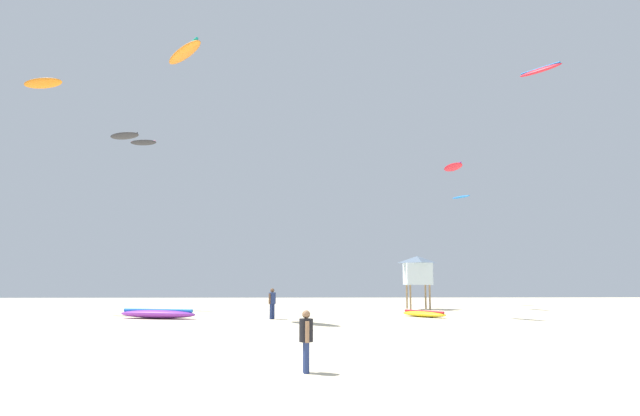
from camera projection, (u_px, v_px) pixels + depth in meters
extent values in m
plane|color=beige|center=(348.00, 407.00, 10.00)|extent=(120.00, 120.00, 0.00)
cylinder|color=navy|center=(306.00, 357.00, 13.73)|extent=(0.14, 0.14, 0.76)
cylinder|color=navy|center=(307.00, 358.00, 13.56)|extent=(0.14, 0.14, 0.76)
cylinder|color=black|center=(306.00, 330.00, 13.74)|extent=(0.35, 0.35, 0.57)
cylinder|color=#936B4C|center=(305.00, 330.00, 13.93)|extent=(0.10, 0.10, 0.53)
cylinder|color=#936B4C|center=(307.00, 332.00, 13.53)|extent=(0.10, 0.10, 0.53)
sphere|color=#936B4C|center=(306.00, 314.00, 13.79)|extent=(0.21, 0.21, 0.21)
cylinder|color=navy|center=(271.00, 312.00, 32.00)|extent=(0.17, 0.17, 0.89)
cylinder|color=navy|center=(273.00, 311.00, 32.16)|extent=(0.17, 0.17, 0.89)
cylinder|color=navy|center=(272.00, 298.00, 32.18)|extent=(0.41, 0.41, 0.66)
cylinder|color=brown|center=(270.00, 299.00, 31.98)|extent=(0.12, 0.12, 0.61)
cylinder|color=brown|center=(275.00, 299.00, 32.37)|extent=(0.12, 0.12, 0.61)
sphere|color=brown|center=(272.00, 290.00, 32.24)|extent=(0.24, 0.24, 0.24)
ellipsoid|color=purple|center=(158.00, 314.00, 32.45)|extent=(5.03, 2.58, 0.60)
cylinder|color=blue|center=(158.00, 310.00, 32.48)|extent=(4.36, 1.34, 0.21)
ellipsoid|color=yellow|center=(424.00, 314.00, 33.87)|extent=(2.78, 3.23, 0.34)
cylinder|color=red|center=(424.00, 312.00, 33.89)|extent=(1.99, 2.54, 0.15)
cylinder|color=#8C704C|center=(426.00, 297.00, 43.52)|extent=(0.14, 0.14, 1.90)
cylinder|color=#8C704C|center=(430.00, 297.00, 42.04)|extent=(0.14, 0.14, 1.90)
cylinder|color=#8C704C|center=(407.00, 297.00, 43.49)|extent=(0.14, 0.14, 1.90)
cylinder|color=#8C704C|center=(410.00, 297.00, 42.00)|extent=(0.14, 0.14, 1.90)
cube|color=silver|center=(418.00, 274.00, 43.00)|extent=(2.00, 2.00, 1.70)
pyramid|color=slate|center=(417.00, 260.00, 43.14)|extent=(2.30, 2.30, 0.55)
ellipsoid|color=red|center=(453.00, 167.00, 45.24)|extent=(1.45, 2.97, 0.65)
cylinder|color=purple|center=(453.00, 166.00, 45.25)|extent=(0.71, 2.59, 0.13)
ellipsoid|color=#2D2D33|center=(143.00, 142.00, 52.25)|extent=(2.64, 1.04, 0.61)
cylinder|color=#E5598C|center=(143.00, 141.00, 52.26)|extent=(2.36, 0.39, 0.11)
ellipsoid|color=orange|center=(184.00, 53.00, 33.15)|extent=(3.37, 4.19, 0.72)
cylinder|color=#19B29E|center=(184.00, 50.00, 33.17)|extent=(2.30, 3.32, 0.19)
ellipsoid|color=orange|center=(43.00, 83.00, 39.36)|extent=(3.33, 1.73, 0.75)
ellipsoid|color=red|center=(540.00, 70.00, 39.47)|extent=(2.72, 3.11, 0.71)
cylinder|color=blue|center=(540.00, 68.00, 39.49)|extent=(1.93, 2.41, 0.14)
ellipsoid|color=blue|center=(461.00, 197.00, 52.11)|extent=(1.67, 2.22, 0.34)
ellipsoid|color=#2D2D33|center=(124.00, 136.00, 44.32)|extent=(2.84, 1.69, 0.64)
cylinder|color=#2D2D33|center=(125.00, 134.00, 44.33)|extent=(2.40, 0.99, 0.12)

